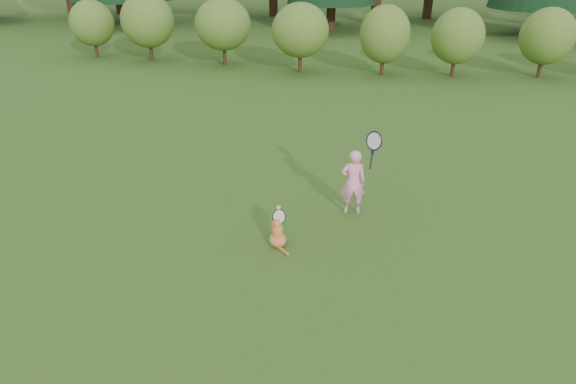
# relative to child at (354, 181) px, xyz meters

# --- Properties ---
(ground) EXTENTS (100.00, 100.00, 0.00)m
(ground) POSITION_rel_child_xyz_m (-1.23, -1.56, -0.63)
(ground) COLOR #254914
(ground) RESTS_ON ground
(shrub_row) EXTENTS (28.00, 3.00, 2.80)m
(shrub_row) POSITION_rel_child_xyz_m (-1.23, 11.44, 0.77)
(shrub_row) COLOR #526A21
(shrub_row) RESTS_ON ground
(child) EXTENTS (0.69, 0.44, 1.79)m
(child) POSITION_rel_child_xyz_m (0.00, 0.00, 0.00)
(child) COLOR pink
(child) RESTS_ON ground
(cat) EXTENTS (0.44, 0.69, 0.62)m
(cat) POSITION_rel_child_xyz_m (-1.12, -1.25, -0.39)
(cat) COLOR #BB5824
(cat) RESTS_ON ground
(tennis_ball) EXTENTS (0.06, 0.06, 0.06)m
(tennis_ball) POSITION_rel_child_xyz_m (-0.99, -1.81, 0.36)
(tennis_ball) COLOR #ADC617
(tennis_ball) RESTS_ON ground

